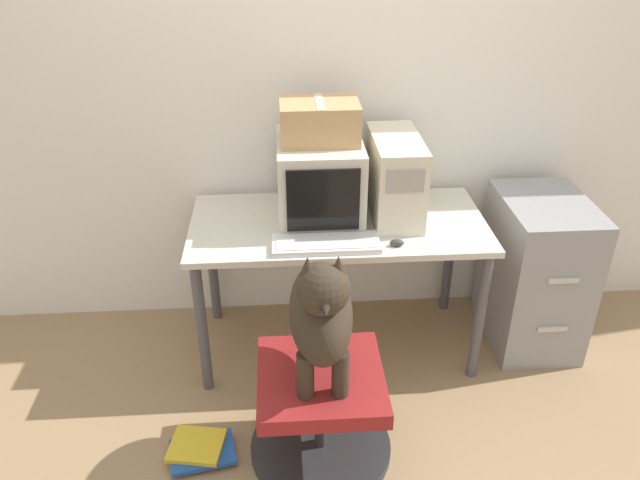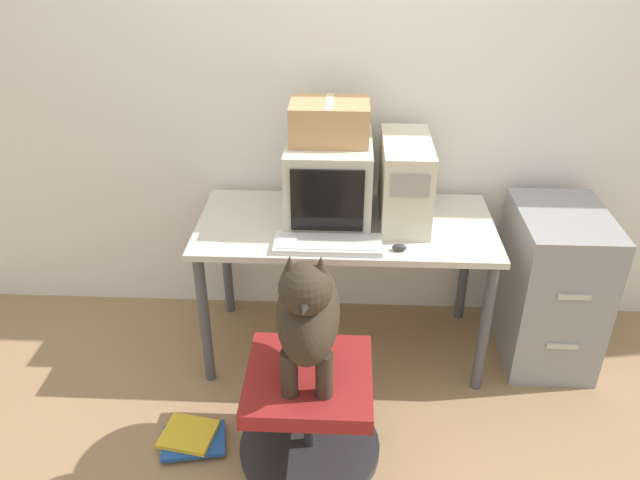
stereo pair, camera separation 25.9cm
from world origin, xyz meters
TOP-DOWN VIEW (x-y plane):
  - ground_plane at (0.00, 0.00)m, footprint 12.00×12.00m
  - wall_back at (0.00, 0.73)m, footprint 8.00×0.05m
  - desk at (0.00, 0.33)m, footprint 1.38×0.66m
  - crt_monitor at (-0.08, 0.41)m, footprint 0.39×0.47m
  - pc_tower at (0.27, 0.39)m, footprint 0.22×0.47m
  - keyboard at (-0.07, 0.11)m, footprint 0.47×0.18m
  - computer_mouse at (0.23, 0.09)m, footprint 0.06×0.04m
  - office_chair at (-0.13, -0.37)m, footprint 0.59×0.59m
  - dog at (-0.13, -0.39)m, footprint 0.23×0.48m
  - filing_cabinet at (1.00, 0.34)m, footprint 0.41×0.58m
  - cardboard_box at (-0.08, 0.42)m, footprint 0.35×0.25m
  - book_stack_floor at (-0.64, -0.37)m, footprint 0.30×0.25m

SIDE VIEW (x-z plane):
  - ground_plane at x=0.00m, z-range 0.00..0.00m
  - book_stack_floor at x=-0.64m, z-range 0.00..0.06m
  - office_chair at x=-0.13m, z-range 0.01..0.44m
  - filing_cabinet at x=1.00m, z-range 0.00..0.78m
  - desk at x=0.00m, z-range 0.27..1.00m
  - keyboard at x=-0.07m, z-range 0.72..0.75m
  - computer_mouse at x=0.23m, z-range 0.72..0.76m
  - dog at x=-0.13m, z-range 0.44..1.04m
  - crt_monitor at x=-0.08m, z-range 0.72..1.09m
  - pc_tower at x=0.27m, z-range 0.72..1.11m
  - cardboard_box at x=-0.08m, z-range 1.09..1.27m
  - wall_back at x=0.00m, z-range 0.00..2.60m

